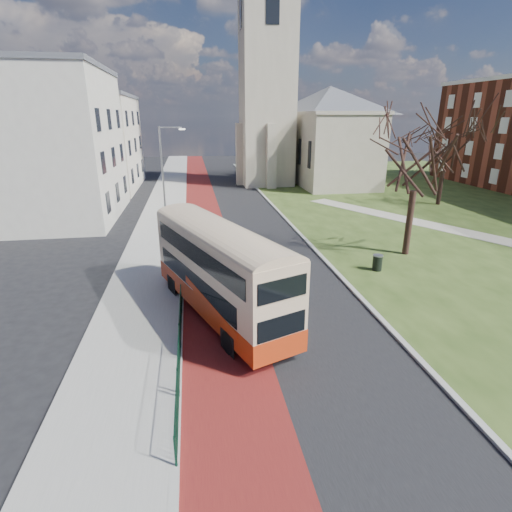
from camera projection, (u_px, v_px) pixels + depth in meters
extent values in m
plane|color=black|center=(246.00, 319.00, 18.50)|extent=(160.00, 160.00, 0.00)
cube|color=black|center=(233.00, 216.00, 37.35)|extent=(9.00, 120.00, 0.01)
cube|color=#591414|center=(204.00, 217.00, 36.95)|extent=(3.40, 120.00, 0.01)
cube|color=gray|center=(162.00, 218.00, 36.36)|extent=(4.00, 120.00, 0.12)
cube|color=#999993|center=(184.00, 217.00, 36.66)|extent=(0.25, 120.00, 0.13)
cube|color=#999993|center=(277.00, 209.00, 39.89)|extent=(0.25, 80.00, 0.13)
cube|color=#2D4117|center=(458.00, 203.00, 42.89)|extent=(40.00, 80.00, 0.04)
cube|color=#9E998C|center=(485.00, 237.00, 30.80)|extent=(18.84, 32.82, 0.03)
cylinder|color=#0B3323|center=(181.00, 269.00, 21.42)|extent=(0.04, 24.00, 0.04)
cylinder|color=#0B3323|center=(182.00, 286.00, 21.74)|extent=(0.04, 24.00, 0.04)
cube|color=gray|center=(267.00, 90.00, 51.11)|extent=(6.50, 6.50, 24.00)
cube|color=gray|center=(327.00, 150.00, 54.88)|extent=(9.00, 18.00, 9.00)
pyramid|color=#565960|center=(331.00, 86.00, 52.19)|extent=(9.00, 18.00, 3.60)
cube|color=beige|center=(53.00, 148.00, 34.82)|extent=(10.00, 14.00, 12.50)
cube|color=#565960|center=(39.00, 66.00, 32.66)|extent=(10.30, 14.30, 0.50)
cube|color=beige|center=(94.00, 144.00, 49.97)|extent=(10.00, 16.00, 11.00)
cube|color=#565960|center=(88.00, 95.00, 48.06)|extent=(10.30, 16.30, 0.50)
cylinder|color=gray|center=(163.00, 176.00, 33.23)|extent=(0.16, 0.16, 8.00)
cylinder|color=gray|center=(171.00, 127.00, 32.07)|extent=(1.80, 0.10, 0.10)
cube|color=silver|center=(182.00, 129.00, 32.25)|extent=(0.50, 0.18, 0.12)
cube|color=#B23110|center=(220.00, 297.00, 18.50)|extent=(5.91, 10.33, 0.92)
cube|color=#CFB18D|center=(219.00, 261.00, 17.90)|extent=(5.87, 10.27, 2.68)
cube|color=black|center=(193.00, 281.00, 17.85)|extent=(3.10, 7.79, 0.88)
cube|color=black|center=(239.00, 271.00, 18.96)|extent=(3.10, 7.79, 0.88)
cube|color=black|center=(194.00, 253.00, 17.16)|extent=(3.40, 8.54, 0.83)
cube|color=black|center=(241.00, 245.00, 18.27)|extent=(3.40, 8.54, 0.83)
cube|color=black|center=(180.00, 248.00, 22.28)|extent=(1.96, 0.83, 0.97)
cube|color=black|center=(179.00, 224.00, 21.82)|extent=(1.96, 0.83, 0.83)
cube|color=orange|center=(178.00, 215.00, 21.65)|extent=(1.57, 0.70, 0.28)
cylinder|color=black|center=(174.00, 285.00, 20.95)|extent=(0.61, 1.00, 0.96)
cylinder|color=black|center=(210.00, 277.00, 21.97)|extent=(0.61, 1.00, 0.96)
cylinder|color=black|center=(230.00, 342.00, 15.67)|extent=(0.61, 1.00, 0.96)
cylinder|color=black|center=(275.00, 329.00, 16.68)|extent=(0.61, 1.00, 0.96)
cylinder|color=#331F19|center=(409.00, 223.00, 26.41)|extent=(0.49, 0.49, 4.29)
cylinder|color=black|center=(440.00, 188.00, 41.66)|extent=(0.54, 0.54, 3.51)
cylinder|color=black|center=(377.00, 263.00, 24.06)|extent=(0.70, 0.70, 0.91)
cylinder|color=gray|center=(378.00, 255.00, 23.89)|extent=(0.75, 0.75, 0.06)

